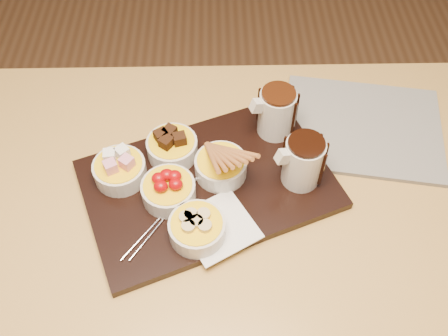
{
  "coord_description": "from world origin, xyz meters",
  "views": [
    {
      "loc": [
        0.03,
        -0.5,
        1.54
      ],
      "look_at": [
        0.04,
        0.05,
        0.81
      ],
      "focal_mm": 40.0,
      "sensor_mm": 36.0,
      "label": 1
    }
  ],
  "objects_px": {
    "dining_table": "(205,235)",
    "bowl_strawberries": "(169,191)",
    "serving_board": "(208,184)",
    "newspaper": "(362,127)",
    "pitcher_dark_chocolate": "(303,162)",
    "pitcher_milk_chocolate": "(276,113)"
  },
  "relations": [
    {
      "from": "dining_table",
      "to": "bowl_strawberries",
      "type": "relative_size",
      "value": 12.0
    },
    {
      "from": "serving_board",
      "to": "newspaper",
      "type": "bearing_deg",
      "value": 2.44
    },
    {
      "from": "newspaper",
      "to": "serving_board",
      "type": "bearing_deg",
      "value": -146.01
    },
    {
      "from": "dining_table",
      "to": "pitcher_dark_chocolate",
      "type": "distance_m",
      "value": 0.26
    },
    {
      "from": "serving_board",
      "to": "newspaper",
      "type": "relative_size",
      "value": 1.41
    },
    {
      "from": "serving_board",
      "to": "pitcher_dark_chocolate",
      "type": "height_order",
      "value": "pitcher_dark_chocolate"
    },
    {
      "from": "pitcher_milk_chocolate",
      "to": "serving_board",
      "type": "bearing_deg",
      "value": -158.2
    },
    {
      "from": "serving_board",
      "to": "bowl_strawberries",
      "type": "relative_size",
      "value": 4.6
    },
    {
      "from": "bowl_strawberries",
      "to": "serving_board",
      "type": "bearing_deg",
      "value": 25.08
    },
    {
      "from": "bowl_strawberries",
      "to": "pitcher_dark_chocolate",
      "type": "height_order",
      "value": "pitcher_dark_chocolate"
    },
    {
      "from": "serving_board",
      "to": "bowl_strawberries",
      "type": "xyz_separation_m",
      "value": [
        -0.07,
        -0.03,
        0.03
      ]
    },
    {
      "from": "serving_board",
      "to": "pitcher_milk_chocolate",
      "type": "xyz_separation_m",
      "value": [
        0.14,
        0.13,
        0.06
      ]
    },
    {
      "from": "dining_table",
      "to": "serving_board",
      "type": "height_order",
      "value": "serving_board"
    },
    {
      "from": "dining_table",
      "to": "pitcher_milk_chocolate",
      "type": "xyz_separation_m",
      "value": [
        0.15,
        0.18,
        0.17
      ]
    },
    {
      "from": "dining_table",
      "to": "pitcher_dark_chocolate",
      "type": "height_order",
      "value": "pitcher_dark_chocolate"
    },
    {
      "from": "pitcher_dark_chocolate",
      "to": "pitcher_milk_chocolate",
      "type": "distance_m",
      "value": 0.13
    },
    {
      "from": "bowl_strawberries",
      "to": "newspaper",
      "type": "relative_size",
      "value": 0.31
    },
    {
      "from": "dining_table",
      "to": "newspaper",
      "type": "height_order",
      "value": "newspaper"
    },
    {
      "from": "dining_table",
      "to": "pitcher_milk_chocolate",
      "type": "height_order",
      "value": "pitcher_milk_chocolate"
    },
    {
      "from": "serving_board",
      "to": "bowl_strawberries",
      "type": "height_order",
      "value": "bowl_strawberries"
    },
    {
      "from": "dining_table",
      "to": "newspaper",
      "type": "relative_size",
      "value": 3.67
    },
    {
      "from": "serving_board",
      "to": "newspaper",
      "type": "distance_m",
      "value": 0.36
    }
  ]
}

